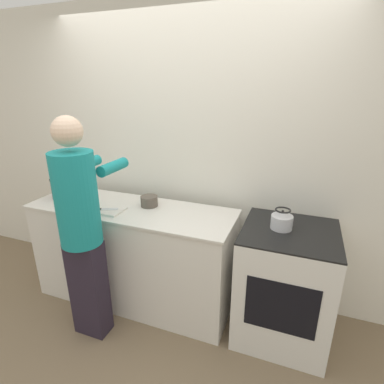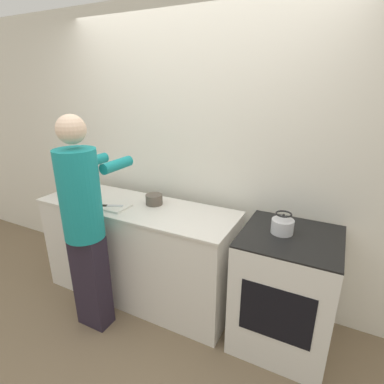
{
  "view_description": "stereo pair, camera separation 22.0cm",
  "coord_description": "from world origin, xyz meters",
  "px_view_note": "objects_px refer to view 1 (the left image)",
  "views": [
    {
      "loc": [
        0.95,
        -1.73,
        1.92
      ],
      "look_at": [
        0.22,
        0.2,
        1.17
      ],
      "focal_mm": 28.0,
      "sensor_mm": 36.0,
      "label": 1
    },
    {
      "loc": [
        1.15,
        -1.65,
        1.92
      ],
      "look_at": [
        0.22,
        0.2,
        1.17
      ],
      "focal_mm": 28.0,
      "sensor_mm": 36.0,
      "label": 2
    }
  ],
  "objects_px": {
    "oven": "(284,284)",
    "canister_jar": "(60,188)",
    "cutting_board": "(105,210)",
    "knife": "(104,209)",
    "kettle": "(282,220)",
    "bowl_prep": "(149,201)",
    "person": "(81,225)"
  },
  "relations": [
    {
      "from": "oven",
      "to": "canister_jar",
      "type": "bearing_deg",
      "value": -178.17
    },
    {
      "from": "cutting_board",
      "to": "knife",
      "type": "height_order",
      "value": "knife"
    },
    {
      "from": "oven",
      "to": "kettle",
      "type": "xyz_separation_m",
      "value": [
        -0.07,
        0.01,
        0.52
      ]
    },
    {
      "from": "bowl_prep",
      "to": "canister_jar",
      "type": "xyz_separation_m",
      "value": [
        -0.86,
        -0.12,
        0.05
      ]
    },
    {
      "from": "kettle",
      "to": "person",
      "type": "bearing_deg",
      "value": -158.89
    },
    {
      "from": "oven",
      "to": "cutting_board",
      "type": "xyz_separation_m",
      "value": [
        -1.48,
        -0.17,
        0.47
      ]
    },
    {
      "from": "person",
      "to": "knife",
      "type": "height_order",
      "value": "person"
    },
    {
      "from": "oven",
      "to": "canister_jar",
      "type": "height_order",
      "value": "canister_jar"
    },
    {
      "from": "cutting_board",
      "to": "bowl_prep",
      "type": "relative_size",
      "value": 2.14
    },
    {
      "from": "canister_jar",
      "to": "kettle",
      "type": "bearing_deg",
      "value": 2.22
    },
    {
      "from": "person",
      "to": "bowl_prep",
      "type": "height_order",
      "value": "person"
    },
    {
      "from": "cutting_board",
      "to": "bowl_prep",
      "type": "xyz_separation_m",
      "value": [
        0.3,
        0.22,
        0.04
      ]
    },
    {
      "from": "bowl_prep",
      "to": "canister_jar",
      "type": "distance_m",
      "value": 0.87
    },
    {
      "from": "cutting_board",
      "to": "canister_jar",
      "type": "xyz_separation_m",
      "value": [
        -0.56,
        0.1,
        0.09
      ]
    },
    {
      "from": "oven",
      "to": "bowl_prep",
      "type": "height_order",
      "value": "bowl_prep"
    },
    {
      "from": "kettle",
      "to": "canister_jar",
      "type": "height_order",
      "value": "canister_jar"
    },
    {
      "from": "cutting_board",
      "to": "canister_jar",
      "type": "height_order",
      "value": "canister_jar"
    },
    {
      "from": "canister_jar",
      "to": "knife",
      "type": "bearing_deg",
      "value": -12.42
    },
    {
      "from": "kettle",
      "to": "canister_jar",
      "type": "relative_size",
      "value": 0.82
    },
    {
      "from": "knife",
      "to": "bowl_prep",
      "type": "xyz_separation_m",
      "value": [
        0.29,
        0.24,
        0.02
      ]
    },
    {
      "from": "cutting_board",
      "to": "knife",
      "type": "bearing_deg",
      "value": -76.63
    },
    {
      "from": "oven",
      "to": "person",
      "type": "distance_m",
      "value": 1.6
    },
    {
      "from": "oven",
      "to": "canister_jar",
      "type": "distance_m",
      "value": 2.12
    },
    {
      "from": "oven",
      "to": "kettle",
      "type": "distance_m",
      "value": 0.53
    },
    {
      "from": "person",
      "to": "kettle",
      "type": "distance_m",
      "value": 1.46
    },
    {
      "from": "kettle",
      "to": "cutting_board",
      "type": "bearing_deg",
      "value": -172.69
    },
    {
      "from": "bowl_prep",
      "to": "canister_jar",
      "type": "height_order",
      "value": "canister_jar"
    },
    {
      "from": "cutting_board",
      "to": "bowl_prep",
      "type": "distance_m",
      "value": 0.38
    },
    {
      "from": "oven",
      "to": "cutting_board",
      "type": "distance_m",
      "value": 1.56
    },
    {
      "from": "cutting_board",
      "to": "kettle",
      "type": "relative_size",
      "value": 2.02
    },
    {
      "from": "canister_jar",
      "to": "bowl_prep",
      "type": "bearing_deg",
      "value": 7.89
    },
    {
      "from": "bowl_prep",
      "to": "person",
      "type": "bearing_deg",
      "value": -113.68
    }
  ]
}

